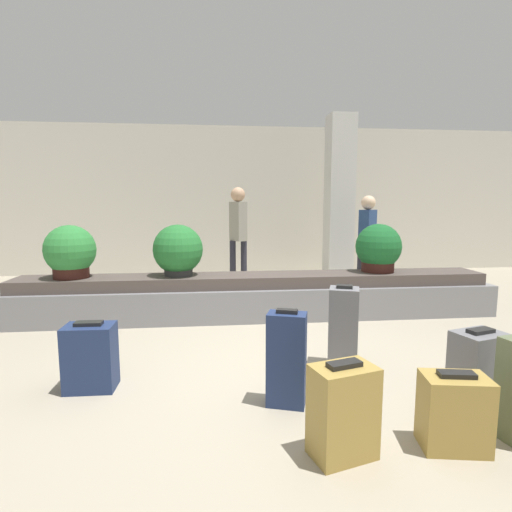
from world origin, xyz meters
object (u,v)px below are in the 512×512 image
object	(u,v)px
suitcase_0	(454,412)
suitcase_3	(90,357)
suitcase_6	(343,411)
potted_plant_2	(178,251)
suitcase_2	(343,327)
traveler_1	(238,228)
potted_plant_1	(378,249)
traveler_0	(367,236)
suitcase_5	(478,366)
pillar	(339,200)
suitcase_1	(287,359)
potted_plant_0	(70,252)

from	to	relation	value
suitcase_0	suitcase_3	bearing A→B (deg)	166.47
suitcase_6	potted_plant_2	distance (m)	3.40
suitcase_2	traveler_1	world-z (taller)	traveler_1
potted_plant_1	traveler_0	distance (m)	1.09
traveler_0	suitcase_0	bearing A→B (deg)	-148.76
suitcase_3	suitcase_5	world-z (taller)	suitcase_3
suitcase_5	potted_plant_1	distance (m)	2.63
pillar	suitcase_6	xyz separation A→B (m)	(-1.66, -5.40, -1.31)
suitcase_5	suitcase_1	bearing A→B (deg)	161.60
suitcase_1	traveler_0	distance (m)	4.10
potted_plant_2	suitcase_3	bearing A→B (deg)	-105.12
suitcase_0	traveler_1	xyz separation A→B (m)	(-1.05, 4.92, 0.87)
suitcase_6	traveler_0	world-z (taller)	traveler_0
pillar	suitcase_2	distance (m)	4.43
suitcase_1	suitcase_5	distance (m)	1.50
potted_plant_1	traveler_0	bearing A→B (deg)	76.55
suitcase_0	traveler_0	bearing A→B (deg)	85.56
suitcase_3	traveler_1	bearing A→B (deg)	70.42
suitcase_3	potted_plant_2	world-z (taller)	potted_plant_2
potted_plant_2	suitcase_1	bearing A→B (deg)	-67.67
suitcase_3	pillar	bearing A→B (deg)	52.55
suitcase_3	potted_plant_2	size ratio (longest dim) A/B	0.85
potted_plant_1	traveler_0	size ratio (longest dim) A/B	0.40
potted_plant_0	potted_plant_1	xyz separation A→B (m)	(4.10, 0.05, -0.01)
potted_plant_0	traveler_1	size ratio (longest dim) A/B	0.37
pillar	traveler_1	xyz separation A→B (m)	(-1.99, -0.48, -0.50)
pillar	suitcase_1	size ratio (longest dim) A/B	4.28
suitcase_6	potted_plant_0	distance (m)	4.07
suitcase_1	potted_plant_2	distance (m)	2.71
suitcase_5	pillar	bearing A→B (deg)	69.71
suitcase_6	potted_plant_0	world-z (taller)	potted_plant_0
suitcase_6	potted_plant_1	world-z (taller)	potted_plant_1
suitcase_0	suitcase_2	distance (m)	1.35
potted_plant_0	traveler_1	xyz separation A→B (m)	(2.26, 1.84, 0.19)
suitcase_2	traveler_0	xyz separation A→B (m)	(1.33, 2.86, 0.61)
suitcase_0	suitcase_1	world-z (taller)	suitcase_1
pillar	suitcase_1	bearing A→B (deg)	-111.70
potted_plant_0	potted_plant_1	distance (m)	4.10
suitcase_5	potted_plant_0	bearing A→B (deg)	131.44
suitcase_1	suitcase_6	xyz separation A→B (m)	(0.23, -0.65, -0.08)
pillar	traveler_0	distance (m)	1.37
potted_plant_2	pillar	bearing A→B (deg)	38.35
suitcase_2	suitcase_6	distance (m)	1.39
pillar	suitcase_6	world-z (taller)	pillar
suitcase_2	suitcase_6	world-z (taller)	suitcase_2
potted_plant_0	suitcase_1	bearing A→B (deg)	-45.76
suitcase_3	potted_plant_0	size ratio (longest dim) A/B	0.85
suitcase_2	suitcase_1	bearing A→B (deg)	-115.17
potted_plant_0	potted_plant_1	size ratio (longest dim) A/B	1.01
suitcase_6	traveler_1	world-z (taller)	traveler_1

